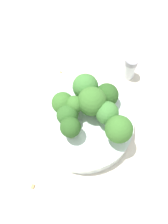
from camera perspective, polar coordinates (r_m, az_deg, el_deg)
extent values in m
plane|color=beige|center=(0.46, 0.00, -3.92)|extent=(3.00, 3.00, 0.00)
cylinder|color=silver|center=(0.45, 0.00, -3.06)|extent=(0.20, 0.20, 0.03)
cylinder|color=#84AD66|center=(0.43, 2.00, 1.03)|extent=(0.03, 0.03, 0.03)
sphere|color=#386B28|center=(0.41, 2.11, 2.77)|extent=(0.06, 0.06, 0.06)
cylinder|color=#7A9E5B|center=(0.41, -3.62, -5.01)|extent=(0.02, 0.02, 0.03)
sphere|color=#28511E|center=(0.39, -3.79, -3.80)|extent=(0.04, 0.04, 0.04)
cylinder|color=#7A9E5B|center=(0.43, -2.14, 0.83)|extent=(0.02, 0.02, 0.03)
sphere|color=#386B28|center=(0.41, -2.24, 2.32)|extent=(0.03, 0.03, 0.03)
cylinder|color=#84AD66|center=(0.44, -5.36, 1.06)|extent=(0.02, 0.02, 0.02)
sphere|color=#386B28|center=(0.42, -5.58, 2.36)|extent=(0.04, 0.04, 0.04)
cylinder|color=#8EB770|center=(0.45, 0.35, 5.21)|extent=(0.02, 0.02, 0.02)
sphere|color=#3D7533|center=(0.44, 0.36, 6.65)|extent=(0.05, 0.05, 0.05)
cylinder|color=#7A9E5B|center=(0.42, 5.76, -1.59)|extent=(0.02, 0.02, 0.03)
sphere|color=#3D7533|center=(0.40, 6.03, -0.23)|extent=(0.04, 0.04, 0.04)
cylinder|color=#8EB770|center=(0.45, 5.73, 3.20)|extent=(0.02, 0.02, 0.02)
sphere|color=#28511E|center=(0.43, 5.94, 4.42)|extent=(0.05, 0.05, 0.05)
cylinder|color=#84AD66|center=(0.41, 8.62, -5.80)|extent=(0.02, 0.02, 0.03)
sphere|color=#386B28|center=(0.39, 9.09, -4.46)|extent=(0.05, 0.05, 0.05)
cylinder|color=#8EB770|center=(0.42, -4.20, -1.97)|extent=(0.02, 0.02, 0.02)
sphere|color=#2D5B23|center=(0.41, -4.37, -0.79)|extent=(0.04, 0.04, 0.04)
cylinder|color=silver|center=(0.53, 12.04, 10.61)|extent=(0.03, 0.03, 0.04)
cylinder|color=gray|center=(0.51, 12.64, 12.61)|extent=(0.03, 0.03, 0.01)
cube|color=tan|center=(0.54, -6.11, 10.41)|extent=(0.01, 0.00, 0.01)
cube|color=#AD7F4C|center=(0.43, -13.06, -18.56)|extent=(0.01, 0.01, 0.01)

